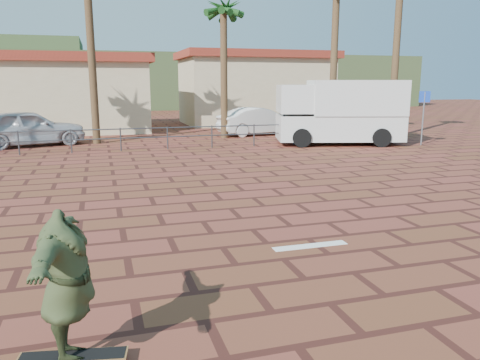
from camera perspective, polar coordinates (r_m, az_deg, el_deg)
The scene contains 13 objects.
ground at distance 9.41m, azimuth 1.55°, elevation -6.08°, with size 120.00×120.00×0.00m, color brown.
paint_stripe at distance 8.60m, azimuth 8.55°, elevation -7.93°, with size 1.40×0.22×0.01m, color white.
guardrail at distance 20.81m, azimuth -8.84°, elevation 5.57°, with size 24.06×0.06×1.00m.
palm_center at distance 25.06m, azimuth -2.02°, elevation 19.76°, with size 2.40×2.40×7.75m.
building_west at distance 30.68m, azimuth -22.96°, elevation 9.75°, with size 12.60×7.60×4.50m.
building_east at distance 34.26m, azimuth 1.78°, elevation 11.21°, with size 10.60×6.60×5.00m.
hill_front at distance 58.57m, azimuth -14.19°, elevation 11.56°, with size 70.00×18.00×6.00m, color #384C28.
longboard at distance 5.49m, azimuth -19.72°, elevation -19.61°, with size 1.14×0.44×0.11m.
skateboarder at distance 5.12m, azimuth -20.36°, elevation -11.83°, with size 1.94×0.53×1.58m, color #303B20.
campervan at distance 22.82m, azimuth 12.12°, elevation 8.24°, with size 6.20×3.83×2.99m.
car_silver at distance 23.76m, azimuth -24.36°, elevation 5.81°, with size 1.98×4.93×1.68m, color #B6B8BE.
car_white at distance 26.38m, azimuth 2.33°, elevation 7.17°, with size 1.61×4.62×1.52m, color silver.
street_sign at distance 23.49m, azimuth 21.50°, elevation 8.20°, with size 0.49×0.20×2.50m.
Camera 1 is at (-2.80, -8.50, 2.89)m, focal length 35.00 mm.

